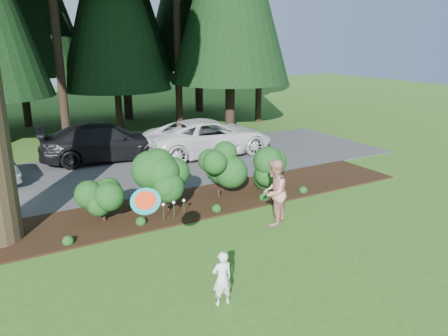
% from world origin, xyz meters
% --- Properties ---
extents(ground, '(80.00, 80.00, 0.00)m').
position_xyz_m(ground, '(0.00, 0.00, 0.00)').
color(ground, '#2C5E1A').
rests_on(ground, ground).
extents(mulch_bed, '(16.00, 2.50, 0.05)m').
position_xyz_m(mulch_bed, '(0.00, 3.25, 0.03)').
color(mulch_bed, black).
rests_on(mulch_bed, ground).
extents(driveway, '(22.00, 6.00, 0.03)m').
position_xyz_m(driveway, '(0.00, 7.50, 0.01)').
color(driveway, '#38383A').
rests_on(driveway, ground).
extents(shrub_row, '(6.53, 1.60, 1.61)m').
position_xyz_m(shrub_row, '(0.77, 3.14, 0.81)').
color(shrub_row, '#123D15').
rests_on(shrub_row, ground).
extents(lily_cluster, '(0.69, 0.09, 0.57)m').
position_xyz_m(lily_cluster, '(-0.30, 2.40, 0.50)').
color(lily_cluster, '#123D15').
rests_on(lily_cluster, ground).
extents(car_white_suv, '(5.55, 2.76, 1.51)m').
position_xyz_m(car_white_suv, '(3.84, 8.10, 0.79)').
color(car_white_suv, silver).
rests_on(car_white_suv, driveway).
extents(car_dark_suv, '(5.36, 2.67, 1.50)m').
position_xyz_m(car_dark_suv, '(-0.21, 9.40, 0.78)').
color(car_dark_suv, black).
rests_on(car_dark_suv, driveway).
extents(child, '(0.41, 0.29, 1.07)m').
position_xyz_m(child, '(-1.10, -1.67, 0.54)').
color(child, white).
rests_on(child, ground).
extents(adult, '(1.10, 1.06, 1.78)m').
position_xyz_m(adult, '(1.91, 0.86, 0.89)').
color(adult, '#B02E17').
rests_on(adult, ground).
extents(frisbee, '(0.58, 0.42, 0.47)m').
position_xyz_m(frisbee, '(-2.38, -1.36, 2.20)').
color(frisbee, teal).
rests_on(frisbee, ground).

